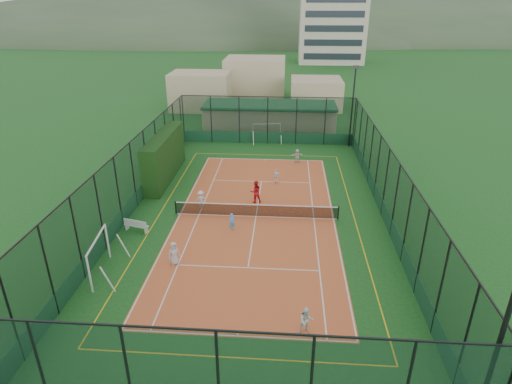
{
  "coord_description": "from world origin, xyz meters",
  "views": [
    {
      "loc": [
        1.96,
        -26.99,
        14.24
      ],
      "look_at": [
        -0.11,
        1.6,
        1.2
      ],
      "focal_mm": 30.0,
      "sensor_mm": 36.0,
      "label": 1
    }
  ],
  "objects_px": {
    "futsal_goal_near": "(99,257)",
    "coach": "(256,192)",
    "child_near_right": "(306,321)",
    "child_far_right": "(276,176)",
    "child_near_mid": "(232,222)",
    "child_far_back": "(297,156)",
    "child_near_left": "(174,253)",
    "clubhouse": "(270,117)",
    "white_bench": "(136,225)",
    "child_far_left": "(201,199)",
    "floodlight_se": "(495,358)",
    "futsal_goal_far": "(267,133)",
    "floodlight_ne": "(352,107)"
  },
  "relations": [
    {
      "from": "futsal_goal_near",
      "to": "child_near_mid",
      "type": "bearing_deg",
      "value": -56.9
    },
    {
      "from": "futsal_goal_near",
      "to": "child_far_right",
      "type": "distance_m",
      "value": 16.71
    },
    {
      "from": "clubhouse",
      "to": "child_far_back",
      "type": "distance_m",
      "value": 11.07
    },
    {
      "from": "child_near_mid",
      "to": "child_far_right",
      "type": "height_order",
      "value": "child_far_right"
    },
    {
      "from": "clubhouse",
      "to": "child_near_right",
      "type": "relative_size",
      "value": 11.03
    },
    {
      "from": "coach",
      "to": "futsal_goal_near",
      "type": "bearing_deg",
      "value": 33.7
    },
    {
      "from": "child_near_right",
      "to": "floodlight_ne",
      "type": "bearing_deg",
      "value": 70.93
    },
    {
      "from": "child_near_left",
      "to": "child_far_right",
      "type": "distance_m",
      "value": 13.69
    },
    {
      "from": "child_near_left",
      "to": "child_near_mid",
      "type": "xyz_separation_m",
      "value": [
        2.87,
        4.28,
        -0.12
      ]
    },
    {
      "from": "child_near_right",
      "to": "child_far_left",
      "type": "bearing_deg",
      "value": 112.09
    },
    {
      "from": "floodlight_se",
      "to": "child_near_left",
      "type": "relative_size",
      "value": 5.72
    },
    {
      "from": "clubhouse",
      "to": "child_near_right",
      "type": "bearing_deg",
      "value": -84.62
    },
    {
      "from": "floodlight_se",
      "to": "child_near_left",
      "type": "xyz_separation_m",
      "value": [
        -12.92,
        10.31,
        -3.39
      ]
    },
    {
      "from": "futsal_goal_near",
      "to": "futsal_goal_far",
      "type": "bearing_deg",
      "value": -24.06
    },
    {
      "from": "futsal_goal_near",
      "to": "child_near_mid",
      "type": "height_order",
      "value": "futsal_goal_near"
    },
    {
      "from": "child_near_left",
      "to": "child_near_mid",
      "type": "height_order",
      "value": "child_near_left"
    },
    {
      "from": "clubhouse",
      "to": "white_bench",
      "type": "xyz_separation_m",
      "value": [
        -7.8,
        -24.67,
        -1.09
      ]
    },
    {
      "from": "clubhouse",
      "to": "child_near_mid",
      "type": "height_order",
      "value": "clubhouse"
    },
    {
      "from": "futsal_goal_near",
      "to": "child_far_back",
      "type": "xyz_separation_m",
      "value": [
        11.3,
        18.95,
        -0.47
      ]
    },
    {
      "from": "clubhouse",
      "to": "futsal_goal_near",
      "type": "distance_m",
      "value": 30.66
    },
    {
      "from": "child_far_back",
      "to": "coach",
      "type": "relative_size",
      "value": 0.72
    },
    {
      "from": "futsal_goal_near",
      "to": "child_far_back",
      "type": "bearing_deg",
      "value": -36.96
    },
    {
      "from": "white_bench",
      "to": "child_near_right",
      "type": "xyz_separation_m",
      "value": [
        10.95,
        -8.74,
        0.22
      ]
    },
    {
      "from": "white_bench",
      "to": "futsal_goal_near",
      "type": "relative_size",
      "value": 0.49
    },
    {
      "from": "clubhouse",
      "to": "child_near_right",
      "type": "xyz_separation_m",
      "value": [
        3.15,
        -33.41,
        -0.88
      ]
    },
    {
      "from": "child_near_mid",
      "to": "child_far_back",
      "type": "xyz_separation_m",
      "value": [
        4.54,
        13.42,
        0.03
      ]
    },
    {
      "from": "child_near_left",
      "to": "coach",
      "type": "bearing_deg",
      "value": 31.77
    },
    {
      "from": "futsal_goal_near",
      "to": "white_bench",
      "type": "bearing_deg",
      "value": -10.98
    },
    {
      "from": "futsal_goal_near",
      "to": "coach",
      "type": "xyz_separation_m",
      "value": [
        8.01,
        9.88,
        -0.23
      ]
    },
    {
      "from": "white_bench",
      "to": "child_near_right",
      "type": "height_order",
      "value": "child_near_right"
    },
    {
      "from": "futsal_goal_near",
      "to": "child_near_right",
      "type": "distance_m",
      "value": 12.01
    },
    {
      "from": "child_near_right",
      "to": "child_far_left",
      "type": "relative_size",
      "value": 1.04
    },
    {
      "from": "child_near_right",
      "to": "child_far_right",
      "type": "relative_size",
      "value": 1.11
    },
    {
      "from": "floodlight_se",
      "to": "child_near_right",
      "type": "bearing_deg",
      "value": 136.42
    },
    {
      "from": "child_far_right",
      "to": "child_far_back",
      "type": "relative_size",
      "value": 0.98
    },
    {
      "from": "child_near_left",
      "to": "child_far_right",
      "type": "height_order",
      "value": "child_near_left"
    },
    {
      "from": "futsal_goal_far",
      "to": "floodlight_ne",
      "type": "bearing_deg",
      "value": -14.5
    },
    {
      "from": "clubhouse",
      "to": "white_bench",
      "type": "height_order",
      "value": "clubhouse"
    },
    {
      "from": "futsal_goal_far",
      "to": "child_far_back",
      "type": "xyz_separation_m",
      "value": [
        3.21,
        -6.08,
        -0.35
      ]
    },
    {
      "from": "floodlight_ne",
      "to": "futsal_goal_near",
      "type": "bearing_deg",
      "value": -124.86
    },
    {
      "from": "child_near_left",
      "to": "white_bench",
      "type": "bearing_deg",
      "value": 101.14
    },
    {
      "from": "child_near_left",
      "to": "clubhouse",
      "type": "bearing_deg",
      "value": 48.59
    },
    {
      "from": "clubhouse",
      "to": "futsal_goal_far",
      "type": "xyz_separation_m",
      "value": [
        -0.12,
        -4.51,
        -0.58
      ]
    },
    {
      "from": "child_near_mid",
      "to": "child_far_right",
      "type": "distance_m",
      "value": 8.66
    },
    {
      "from": "child_far_right",
      "to": "coach",
      "type": "height_order",
      "value": "coach"
    },
    {
      "from": "floodlight_ne",
      "to": "child_near_mid",
      "type": "height_order",
      "value": "floodlight_ne"
    },
    {
      "from": "futsal_goal_near",
      "to": "child_far_right",
      "type": "bearing_deg",
      "value": -40.77
    },
    {
      "from": "floodlight_se",
      "to": "child_near_mid",
      "type": "height_order",
      "value": "floodlight_se"
    },
    {
      "from": "child_near_mid",
      "to": "child_near_right",
      "type": "xyz_separation_m",
      "value": [
        4.59,
        -9.4,
        0.08
      ]
    },
    {
      "from": "child_far_left",
      "to": "child_near_left",
      "type": "bearing_deg",
      "value": 73.59
    }
  ]
}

